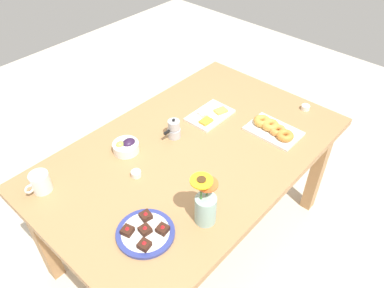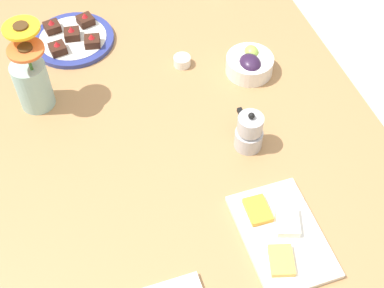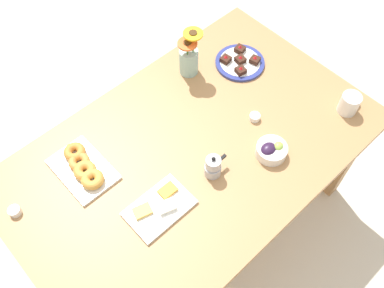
{
  "view_description": "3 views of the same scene",
  "coord_description": "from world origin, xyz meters",
  "px_view_note": "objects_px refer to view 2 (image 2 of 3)",
  "views": [
    {
      "loc": [
        1.06,
        0.95,
        2.01
      ],
      "look_at": [
        0.0,
        0.0,
        0.78
      ],
      "focal_mm": 35.0,
      "sensor_mm": 36.0,
      "label": 1
    },
    {
      "loc": [
        -0.76,
        0.25,
        1.8
      ],
      "look_at": [
        0.0,
        0.0,
        0.78
      ],
      "focal_mm": 50.0,
      "sensor_mm": 36.0,
      "label": 2
    },
    {
      "loc": [
        -0.66,
        -0.71,
        2.29
      ],
      "look_at": [
        0.0,
        0.0,
        0.78
      ],
      "focal_mm": 40.0,
      "sensor_mm": 36.0,
      "label": 3
    }
  ],
  "objects_px": {
    "flower_vase": "(32,80)",
    "moka_pot": "(249,132)",
    "dining_table": "(192,174)",
    "grape_bowl": "(250,64)",
    "jam_cup_honey": "(182,61)",
    "dessert_plate": "(73,39)",
    "cheese_platter": "(281,234)"
  },
  "relations": [
    {
      "from": "flower_vase",
      "to": "moka_pot",
      "type": "xyz_separation_m",
      "value": [
        -0.31,
        -0.48,
        -0.04
      ]
    },
    {
      "from": "dining_table",
      "to": "grape_bowl",
      "type": "distance_m",
      "value": 0.35
    },
    {
      "from": "jam_cup_honey",
      "to": "moka_pot",
      "type": "bearing_deg",
      "value": -168.24
    },
    {
      "from": "jam_cup_honey",
      "to": "dessert_plate",
      "type": "height_order",
      "value": "dessert_plate"
    },
    {
      "from": "cheese_platter",
      "to": "flower_vase",
      "type": "xyz_separation_m",
      "value": [
        0.57,
        0.45,
        0.08
      ]
    },
    {
      "from": "dessert_plate",
      "to": "flower_vase",
      "type": "relative_size",
      "value": 0.97
    },
    {
      "from": "dining_table",
      "to": "jam_cup_honey",
      "type": "xyz_separation_m",
      "value": [
        0.31,
        -0.07,
        0.1
      ]
    },
    {
      "from": "dessert_plate",
      "to": "flower_vase",
      "type": "xyz_separation_m",
      "value": [
        -0.22,
        0.13,
        0.08
      ]
    },
    {
      "from": "jam_cup_honey",
      "to": "moka_pot",
      "type": "xyz_separation_m",
      "value": [
        -0.33,
        -0.07,
        0.03
      ]
    },
    {
      "from": "grape_bowl",
      "to": "cheese_platter",
      "type": "height_order",
      "value": "grape_bowl"
    },
    {
      "from": "jam_cup_honey",
      "to": "moka_pot",
      "type": "relative_size",
      "value": 0.4
    },
    {
      "from": "dessert_plate",
      "to": "grape_bowl",
      "type": "bearing_deg",
      "value": -122.25
    },
    {
      "from": "dining_table",
      "to": "flower_vase",
      "type": "bearing_deg",
      "value": 48.96
    },
    {
      "from": "flower_vase",
      "to": "jam_cup_honey",
      "type": "bearing_deg",
      "value": -87.02
    },
    {
      "from": "dessert_plate",
      "to": "dining_table",
      "type": "bearing_deg",
      "value": -158.27
    },
    {
      "from": "cheese_platter",
      "to": "moka_pot",
      "type": "xyz_separation_m",
      "value": [
        0.26,
        -0.03,
        0.04
      ]
    },
    {
      "from": "grape_bowl",
      "to": "dessert_plate",
      "type": "distance_m",
      "value": 0.53
    },
    {
      "from": "moka_pot",
      "to": "flower_vase",
      "type": "bearing_deg",
      "value": 57.17
    },
    {
      "from": "moka_pot",
      "to": "dining_table",
      "type": "bearing_deg",
      "value": 83.53
    },
    {
      "from": "grape_bowl",
      "to": "moka_pot",
      "type": "distance_m",
      "value": 0.26
    },
    {
      "from": "jam_cup_honey",
      "to": "dessert_plate",
      "type": "bearing_deg",
      "value": 54.69
    },
    {
      "from": "grape_bowl",
      "to": "dessert_plate",
      "type": "bearing_deg",
      "value": 57.75
    },
    {
      "from": "grape_bowl",
      "to": "flower_vase",
      "type": "xyz_separation_m",
      "value": [
        0.06,
        0.58,
        0.06
      ]
    },
    {
      "from": "dining_table",
      "to": "jam_cup_honey",
      "type": "bearing_deg",
      "value": -13.21
    },
    {
      "from": "grape_bowl",
      "to": "flower_vase",
      "type": "relative_size",
      "value": 0.53
    },
    {
      "from": "grape_bowl",
      "to": "jam_cup_honey",
      "type": "height_order",
      "value": "grape_bowl"
    },
    {
      "from": "cheese_platter",
      "to": "moka_pot",
      "type": "height_order",
      "value": "moka_pot"
    },
    {
      "from": "jam_cup_honey",
      "to": "flower_vase",
      "type": "height_order",
      "value": "flower_vase"
    },
    {
      "from": "flower_vase",
      "to": "moka_pot",
      "type": "bearing_deg",
      "value": -122.83
    },
    {
      "from": "flower_vase",
      "to": "dessert_plate",
      "type": "bearing_deg",
      "value": -31.41
    },
    {
      "from": "cheese_platter",
      "to": "dessert_plate",
      "type": "bearing_deg",
      "value": 21.9
    },
    {
      "from": "dining_table",
      "to": "flower_vase",
      "type": "relative_size",
      "value": 6.43
    }
  ]
}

